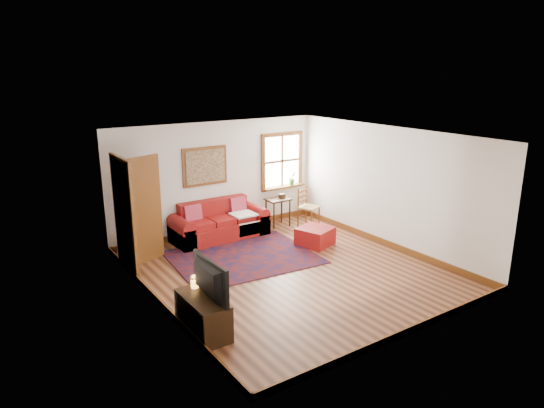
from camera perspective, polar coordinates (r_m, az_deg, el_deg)
ground at (r=9.02m, az=2.00°, el=-7.87°), size 5.50×5.50×0.00m
room_envelope at (r=8.51m, az=2.04°, el=2.41°), size 5.04×5.54×2.52m
window at (r=11.73m, az=1.35°, el=4.43°), size 1.18×0.20×1.38m
doorway at (r=9.23m, az=-15.81°, el=-0.86°), size 0.89×1.08×2.14m
framed_artwork at (r=10.65m, az=-7.88°, el=4.42°), size 1.05×0.07×0.85m
persian_rug at (r=9.63m, az=-3.44°, el=-6.24°), size 2.87×2.38×0.02m
red_leather_sofa at (r=10.69m, az=-6.25°, el=-2.56°), size 2.09×0.86×0.82m
red_ottoman at (r=10.28m, az=5.09°, el=-3.79°), size 0.83×0.83×0.37m
side_table at (r=11.36m, az=0.71°, el=0.04°), size 0.55×0.41×0.66m
ladder_back_chair at (r=11.38m, az=4.11°, el=-0.16°), size 0.56×0.55×0.93m
media_cabinet at (r=7.03m, az=-8.12°, el=-12.81°), size 0.44×0.98×0.54m
television at (r=6.76m, az=-7.99°, el=-8.84°), size 0.13×0.97×0.56m
candle_hurricane at (r=7.17m, az=-9.10°, el=-9.10°), size 0.12×0.12×0.18m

